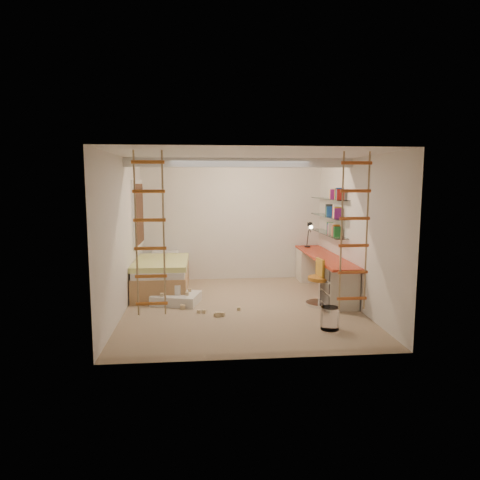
{
  "coord_description": "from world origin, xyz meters",
  "views": [
    {
      "loc": [
        -0.7,
        -7.28,
        2.17
      ],
      "look_at": [
        0.0,
        0.3,
        1.15
      ],
      "focal_mm": 32.0,
      "sensor_mm": 36.0,
      "label": 1
    }
  ],
  "objects": [
    {
      "name": "shelves",
      "position": [
        1.87,
        1.13,
        1.5
      ],
      "size": [
        0.25,
        1.8,
        0.71
      ],
      "color": "white",
      "rests_on": "wall_right"
    },
    {
      "name": "window_blind",
      "position": [
        -1.93,
        1.5,
        1.55
      ],
      "size": [
        0.02,
        1.0,
        1.2
      ],
      "primitive_type": "cube",
      "color": "#4C2D1E",
      "rests_on": "window_frame"
    },
    {
      "name": "play_platform",
      "position": [
        -1.19,
        0.37,
        0.14
      ],
      "size": [
        0.93,
        0.81,
        0.36
      ],
      "color": "silver",
      "rests_on": "floor"
    },
    {
      "name": "rope_ladder_left",
      "position": [
        -1.35,
        -1.75,
        1.52
      ],
      "size": [
        0.41,
        0.04,
        2.13
      ],
      "primitive_type": null,
      "color": "#C36D21",
      "rests_on": "ceiling"
    },
    {
      "name": "swivel_chair",
      "position": [
        1.4,
        -0.01,
        0.31
      ],
      "size": [
        0.54,
        0.54,
        0.84
      ],
      "color": "#B26C22",
      "rests_on": "floor"
    },
    {
      "name": "desk",
      "position": [
        1.72,
        0.86,
        0.4
      ],
      "size": [
        0.56,
        2.8,
        0.75
      ],
      "color": "red",
      "rests_on": "floor"
    },
    {
      "name": "books",
      "position": [
        1.87,
        1.13,
        1.6
      ],
      "size": [
        0.14,
        0.64,
        0.92
      ],
      "color": "#1E722D",
      "rests_on": "shelves"
    },
    {
      "name": "ceiling_beam",
      "position": [
        0.0,
        0.3,
        2.52
      ],
      "size": [
        4.0,
        0.18,
        0.16
      ],
      "primitive_type": "cube",
      "color": "white",
      "rests_on": "ceiling"
    },
    {
      "name": "window_frame",
      "position": [
        -1.97,
        1.5,
        1.55
      ],
      "size": [
        0.06,
        1.15,
        1.35
      ],
      "primitive_type": "cube",
      "color": "white",
      "rests_on": "wall_left"
    },
    {
      "name": "bed",
      "position": [
        -1.48,
        1.23,
        0.33
      ],
      "size": [
        1.02,
        2.0,
        0.69
      ],
      "color": "#AD7F51",
      "rests_on": "floor"
    },
    {
      "name": "waste_bin",
      "position": [
        1.2,
        -1.28,
        0.17
      ],
      "size": [
        0.27,
        0.27,
        0.34
      ],
      "primitive_type": "cylinder",
      "color": "white",
      "rests_on": "floor"
    },
    {
      "name": "rope_ladder_right",
      "position": [
        1.35,
        -1.75,
        1.52
      ],
      "size": [
        0.41,
        0.04,
        2.13
      ],
      "primitive_type": null,
      "color": "#CF5323",
      "rests_on": "ceiling"
    },
    {
      "name": "toy_blocks",
      "position": [
        -0.84,
        -0.01,
        0.19
      ],
      "size": [
        1.4,
        1.07,
        0.63
      ],
      "color": "#CCB284",
      "rests_on": "floor"
    },
    {
      "name": "floor",
      "position": [
        0.0,
        0.0,
        0.0
      ],
      "size": [
        4.5,
        4.5,
        0.0
      ],
      "primitive_type": "plane",
      "color": "#9D8565",
      "rests_on": "ground"
    },
    {
      "name": "task_lamp",
      "position": [
        1.67,
        1.82,
        1.14
      ],
      "size": [
        0.14,
        0.36,
        0.57
      ],
      "color": "black",
      "rests_on": "desk"
    }
  ]
}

